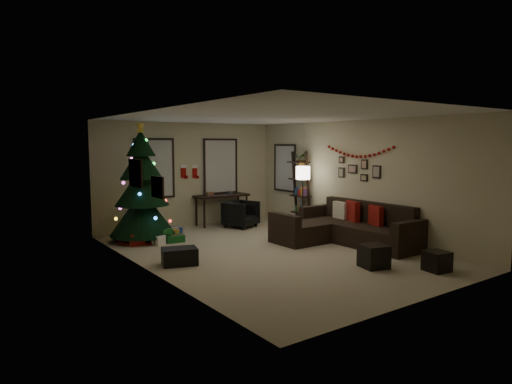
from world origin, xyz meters
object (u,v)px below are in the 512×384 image
desk (222,198)px  christmas_tree (142,191)px  sofa (344,230)px  desk_chair (241,214)px  bookshelf (301,191)px

desk → christmas_tree: bearing=-164.1°
sofa → desk: bearing=105.7°
desk_chair → bookshelf: bearing=-57.1°
sofa → christmas_tree: bearing=141.1°
christmas_tree → desk_chair: bearing=1.3°
christmas_tree → bookshelf: 4.04m
christmas_tree → desk: 2.62m
desk → desk_chair: size_ratio=2.14×
christmas_tree → desk_chair: christmas_tree is taller
christmas_tree → bookshelf: christmas_tree is taller
desk → bookshelf: 2.13m
sofa → bookshelf: bookshelf is taller
christmas_tree → sofa: christmas_tree is taller
desk → desk_chair: desk is taller
desk → bookshelf: (1.46, -1.53, 0.24)m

